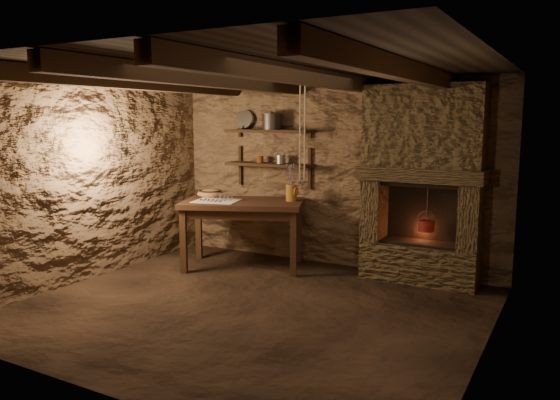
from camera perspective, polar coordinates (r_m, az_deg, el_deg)
The scene contains 25 objects.
floor at distance 5.68m, azimuth -3.10°, elevation -11.18°, with size 4.50×4.50×0.00m, color black.
back_wall at distance 7.16m, azimuth 5.40°, elevation 2.73°, with size 4.50×0.04×2.40m, color #4C3523.
front_wall at distance 3.88m, azimuth -19.21°, elevation -2.53°, with size 4.50×0.04×2.40m, color #4C3523.
left_wall at distance 6.86m, azimuth -19.29°, elevation 2.05°, with size 0.04×4.00×2.40m, color #4C3523.
right_wall at distance 4.62m, azimuth 21.12°, elevation -0.94°, with size 0.04×4.00×2.40m, color #4C3523.
ceiling at distance 5.38m, azimuth -3.31°, elevation 13.68°, with size 4.50×4.00×0.04m, color black.
beam_far_left at distance 6.30m, azimuth -15.15°, elevation 11.82°, with size 0.14×3.95×0.16m, color black.
beam_mid_left at distance 5.65m, azimuth -7.69°, elevation 12.45°, with size 0.14×3.95×0.16m, color black.
beam_mid_right at distance 5.12m, azimuth 1.55°, elevation 12.95°, with size 0.14×3.95×0.16m, color black.
beam_far_right at distance 4.74m, azimuth 12.62°, elevation 13.12°, with size 0.14×3.95×0.16m, color black.
shelf_lower at distance 7.39m, azimuth -1.14°, elevation 3.72°, with size 1.25×0.30×0.04m, color black.
shelf_upper at distance 7.37m, azimuth -1.15°, elevation 7.21°, with size 1.25×0.30×0.04m, color black.
hearth at distance 6.53m, azimuth 14.67°, elevation 2.18°, with size 1.43×0.51×2.30m.
work_table at distance 7.08m, azimuth -3.88°, elevation -3.31°, with size 1.74×1.39×0.87m.
linen_cloth at distance 7.00m, azimuth -6.65°, elevation -0.09°, with size 0.55×0.44×0.01m, color silver.
pewter_cutlery_row at distance 6.98m, azimuth -6.73°, elevation -0.03°, with size 0.46×0.18×0.01m, color gray, non-canonical shape.
drinking_glasses at distance 7.07m, azimuth -6.03°, elevation 0.33°, with size 0.18×0.05×0.07m, color white, non-canonical shape.
stoneware_jug at distance 6.95m, azimuth 1.21°, elevation 1.59°, with size 0.18×0.18×0.48m.
wooden_bowl at distance 7.40m, azimuth -7.29°, elevation 0.66°, with size 0.36×0.36×0.13m, color #92613F.
iron_stockpot at distance 7.34m, azimuth -0.85°, elevation 8.11°, with size 0.25×0.25×0.19m, color #2D2A28.
tin_pan at distance 7.69m, azimuth -3.69°, elevation 8.38°, with size 0.26×0.26×0.04m, color #9A9A95.
small_kettle at distance 7.30m, azimuth 0.09°, elevation 4.27°, with size 0.17×0.13×0.18m, color #9A9A95, non-canonical shape.
rusty_tin at distance 7.46m, azimuth -2.09°, elevation 4.27°, with size 0.09×0.09×0.09m, color #4E250F.
red_pot at distance 6.54m, azimuth 15.05°, elevation -2.54°, with size 0.21×0.21×0.54m.
hanging_ropes at distance 6.24m, azimuth 2.35°, elevation 7.45°, with size 0.08×0.08×1.20m, color beige, non-canonical shape.
Camera 1 is at (2.87, -4.52, 1.91)m, focal length 35.00 mm.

